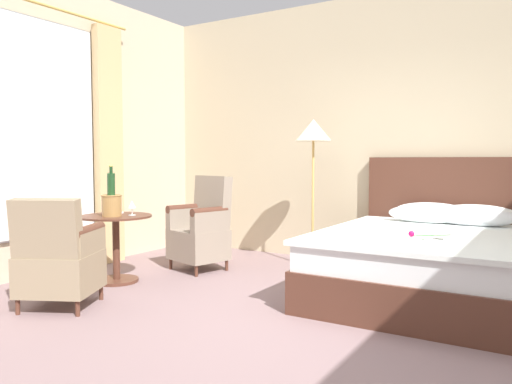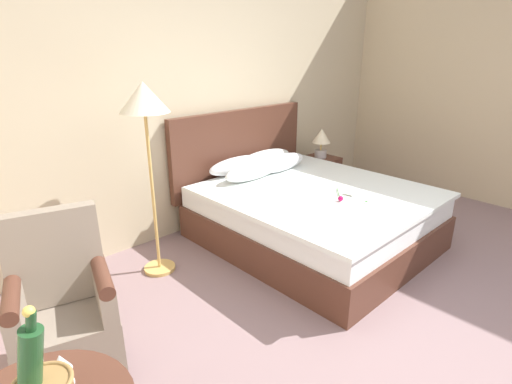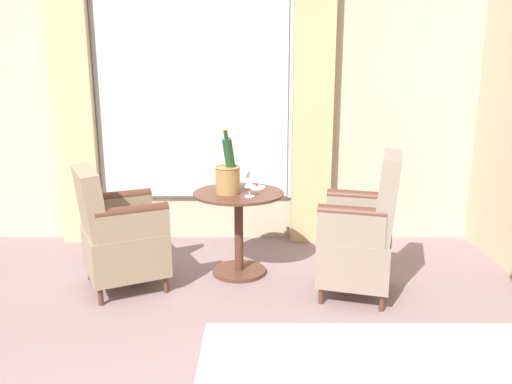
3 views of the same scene
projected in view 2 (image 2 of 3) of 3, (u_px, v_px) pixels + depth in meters
ground_plane at (416, 337)px, 2.81m from camera, size 7.76×7.76×0.00m
wall_headboard_side at (187, 84)px, 4.09m from camera, size 6.38×0.12×3.12m
bed at (305, 209)px, 4.14m from camera, size 1.91×2.22×1.25m
nightstand at (319, 177)px, 5.35m from camera, size 0.44×0.42×0.55m
bedside_lamp at (321, 139)px, 5.17m from camera, size 0.24×0.24×0.38m
floor_lamp_brass at (145, 111)px, 3.17m from camera, size 0.40×0.40×1.67m
wine_glass_near_bucket at (61, 364)px, 1.54m from camera, size 0.08×0.08×0.15m
armchair_by_window at (64, 312)px, 2.36m from camera, size 0.67×0.65×1.04m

